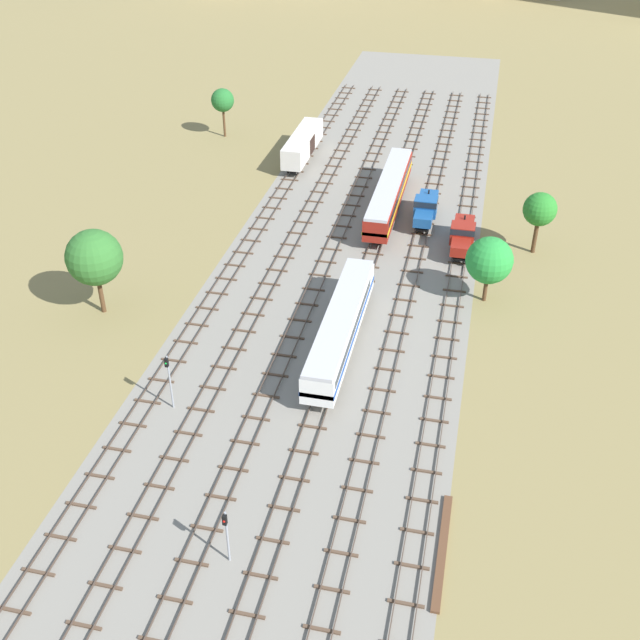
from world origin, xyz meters
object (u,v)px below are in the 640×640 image
(signal_post_near, at_px, (169,376))
(passenger_coach_centre_midfar, at_px, (389,192))
(signal_post_nearest, at_px, (226,531))
(diesel_railcar_centre_nearest, at_px, (341,325))
(shunter_loco_centre_right_mid, at_px, (426,207))
(freight_boxcar_far_left_far, at_px, (303,144))
(shunter_loco_right_near, at_px, (463,234))

(signal_post_near, bearing_deg, passenger_coach_centre_midfar, 73.87)
(passenger_coach_centre_midfar, bearing_deg, signal_post_nearest, -92.48)
(diesel_railcar_centre_nearest, xyz_separation_m, shunter_loco_centre_right_mid, (4.83, 28.05, -0.59))
(shunter_loco_centre_right_mid, relative_size, signal_post_nearest, 1.82)
(passenger_coach_centre_midfar, relative_size, signal_post_nearest, 4.72)
(shunter_loco_centre_right_mid, bearing_deg, signal_post_nearest, -97.69)
(signal_post_near, bearing_deg, diesel_railcar_centre_nearest, 43.71)
(shunter_loco_centre_right_mid, xyz_separation_m, freight_boxcar_far_left_far, (-19.32, 16.05, 0.44))
(signal_post_nearest, bearing_deg, freight_boxcar_far_left_far, 99.82)
(passenger_coach_centre_midfar, xyz_separation_m, signal_post_near, (-12.08, -41.75, 0.81))
(diesel_railcar_centre_nearest, relative_size, freight_boxcar_far_left_far, 1.46)
(signal_post_nearest, bearing_deg, signal_post_near, 124.49)
(freight_boxcar_far_left_far, bearing_deg, signal_post_nearest, -80.18)
(diesel_railcar_centre_nearest, xyz_separation_m, freight_boxcar_far_left_far, (-14.49, 44.10, -0.15))
(passenger_coach_centre_midfar, bearing_deg, diesel_railcar_centre_nearest, -90.00)
(signal_post_nearest, height_order, signal_post_near, signal_post_near)
(shunter_loco_right_near, bearing_deg, freight_boxcar_far_left_far, 137.41)
(diesel_railcar_centre_nearest, bearing_deg, passenger_coach_centre_midfar, 90.00)
(shunter_loco_right_near, xyz_separation_m, signal_post_near, (-21.74, -33.45, 1.41))
(shunter_loco_centre_right_mid, bearing_deg, signal_post_near, -113.13)
(passenger_coach_centre_midfar, relative_size, freight_boxcar_far_left_far, 1.57)
(freight_boxcar_far_left_far, bearing_deg, passenger_coach_centre_midfar, -43.80)
(passenger_coach_centre_midfar, bearing_deg, shunter_loco_centre_right_mid, -24.07)
(signal_post_near, bearing_deg, freight_boxcar_far_left_far, 92.48)
(diesel_railcar_centre_nearest, bearing_deg, signal_post_near, -136.29)
(shunter_loco_centre_right_mid, height_order, signal_post_nearest, signal_post_nearest)
(shunter_loco_right_near, xyz_separation_m, shunter_loco_centre_right_mid, (-4.83, 6.15, 0.00))
(freight_boxcar_far_left_far, bearing_deg, shunter_loco_centre_right_mid, -39.72)
(freight_boxcar_far_left_far, height_order, signal_post_near, signal_post_near)
(diesel_railcar_centre_nearest, distance_m, shunter_loco_right_near, 23.95)
(shunter_loco_centre_right_mid, bearing_deg, passenger_coach_centre_midfar, 155.93)
(diesel_railcar_centre_nearest, distance_m, signal_post_near, 16.73)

